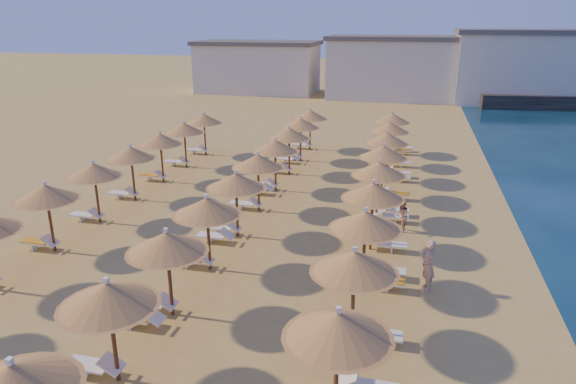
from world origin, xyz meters
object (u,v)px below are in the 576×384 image
(parasol_row_east, at_px, (373,192))
(beachgoer_b, at_px, (401,216))
(parasol_row_west, at_px, (236,182))
(beachgoer_a, at_px, (428,265))

(parasol_row_east, bearing_deg, beachgoer_b, 61.98)
(parasol_row_east, bearing_deg, parasol_row_west, 180.00)
(parasol_row_west, height_order, beachgoer_b, parasol_row_west)
(parasol_row_east, xyz_separation_m, parasol_row_west, (-5.88, 0.00, 0.00))
(parasol_row_west, height_order, beachgoer_a, parasol_row_west)
(parasol_row_west, distance_m, beachgoer_a, 8.79)
(parasol_row_east, distance_m, parasol_row_west, 5.88)
(parasol_row_east, xyz_separation_m, beachgoer_b, (1.18, 2.21, -1.78))
(beachgoer_a, height_order, beachgoer_b, beachgoer_a)
(beachgoer_b, bearing_deg, beachgoer_a, 8.29)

